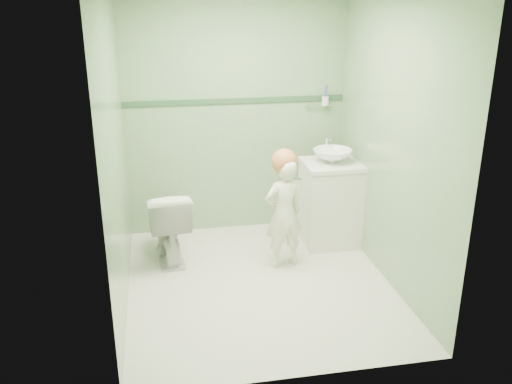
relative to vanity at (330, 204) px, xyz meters
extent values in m
plane|color=beige|center=(-0.84, -0.70, -0.40)|extent=(2.50, 2.50, 0.00)
cube|color=#7AA877|center=(-0.84, 0.55, 0.80)|extent=(2.20, 0.04, 2.40)
cube|color=#7AA877|center=(-0.84, -1.95, 0.80)|extent=(2.20, 0.04, 2.40)
cube|color=#7AA877|center=(-1.94, -0.70, 0.80)|extent=(0.04, 2.50, 2.40)
cube|color=#7AA877|center=(0.26, -0.70, 0.80)|extent=(0.04, 2.50, 2.40)
cube|color=#2F5436|center=(-0.84, 0.54, 0.95)|extent=(2.20, 0.02, 0.05)
cube|color=white|center=(0.00, 0.00, 0.00)|extent=(0.52, 0.50, 0.80)
cube|color=white|center=(0.00, 0.00, 0.41)|extent=(0.54, 0.52, 0.04)
imported|color=white|center=(0.00, 0.00, 0.49)|extent=(0.37, 0.37, 0.13)
cylinder|color=silver|center=(0.00, 0.20, 0.55)|extent=(0.03, 0.03, 0.18)
cylinder|color=silver|center=(0.00, 0.15, 0.63)|extent=(0.02, 0.12, 0.02)
cylinder|color=silver|center=(0.00, 0.50, 0.88)|extent=(0.26, 0.02, 0.02)
cylinder|color=silver|center=(0.06, 0.48, 0.93)|extent=(0.07, 0.07, 0.09)
cylinder|color=#E35541|center=(0.07, 0.48, 1.00)|extent=(0.01, 0.01, 0.17)
cylinder|color=#383BB5|center=(0.06, 0.47, 1.00)|extent=(0.01, 0.01, 0.17)
cylinder|color=#383BB5|center=(0.05, 0.47, 1.00)|extent=(0.01, 0.01, 0.17)
cylinder|color=#703FA7|center=(0.06, 0.47, 1.00)|extent=(0.01, 0.01, 0.17)
imported|color=white|center=(-1.58, -0.08, -0.06)|extent=(0.45, 0.71, 0.69)
imported|color=white|center=(-0.56, -0.40, 0.11)|extent=(0.42, 0.33, 1.01)
sphere|color=#C57246|center=(-0.56, -0.37, 0.58)|extent=(0.23, 0.23, 0.23)
cylinder|color=#057F58|center=(-0.45, -0.51, 0.45)|extent=(0.04, 0.14, 0.06)
cube|color=white|center=(-0.52, -0.47, 0.49)|extent=(0.03, 0.03, 0.02)
camera|label=1|loc=(-1.62, -4.75, 1.93)|focal=38.20mm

